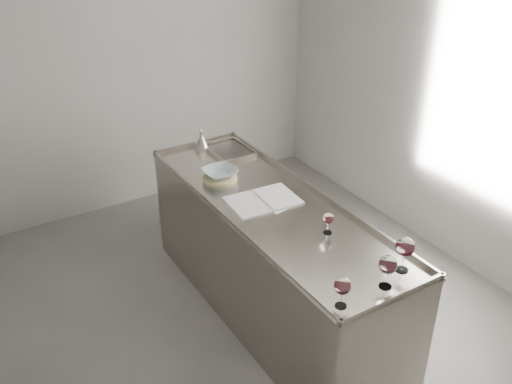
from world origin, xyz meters
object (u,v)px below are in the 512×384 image
wine_glass_small (328,219)px  ceramic_bowl (220,173)px  wine_funnel (202,143)px  wine_glass_middle (388,265)px  notebook (263,201)px  wine_glass_right (405,248)px  counter (272,260)px  wine_glass_left (342,287)px

wine_glass_small → ceramic_bowl: size_ratio=0.58×
ceramic_bowl → wine_funnel: 0.56m
wine_glass_middle → notebook: 1.16m
wine_glass_right → ceramic_bowl: wine_glass_right is taller
wine_glass_right → notebook: (-0.25, 1.09, -0.15)m
counter → ceramic_bowl: size_ratio=9.74×
wine_glass_left → notebook: size_ratio=0.36×
counter → wine_funnel: size_ratio=12.15×
wine_glass_middle → wine_glass_right: 0.20m
wine_glass_left → ceramic_bowl: 1.62m
counter → wine_glass_left: 1.26m
wine_glass_small → notebook: wine_glass_small is taller
wine_glass_small → wine_funnel: bearing=93.7°
wine_glass_middle → wine_glass_small: size_ratio=1.40×
wine_glass_middle → ceramic_bowl: wine_glass_middle is taller
wine_glass_left → wine_funnel: bearing=82.6°
notebook → wine_glass_middle: bearing=-82.5°
counter → wine_glass_middle: bearing=-88.0°
counter → wine_glass_small: 0.75m
wine_glass_left → wine_glass_small: size_ratio=1.27×
wine_glass_right → wine_funnel: bearing=96.0°
ceramic_bowl → counter: bearing=-77.0°
wine_glass_right → wine_glass_small: 0.55m
wine_glass_middle → wine_funnel: size_ratio=1.01×
wine_glass_small → ceramic_bowl: (-0.23, 1.01, -0.05)m
wine_glass_right → ceramic_bowl: bearing=102.6°
wine_glass_middle → counter: bearing=92.0°
wine_glass_small → wine_glass_left: bearing=-122.4°
notebook → wine_funnel: wine_funnel is taller
counter → wine_funnel: 1.20m
counter → notebook: size_ratio=4.83×
wine_glass_middle → wine_funnel: bearing=90.9°
wine_glass_right → wine_funnel: size_ratio=1.10×
wine_glass_small → wine_glass_right: bearing=-77.6°
counter → wine_glass_left: size_ratio=13.33×
wine_glass_right → notebook: size_ratio=0.44×
wine_glass_right → notebook: wine_glass_right is taller
wine_glass_left → ceramic_bowl: bearing=84.6°
wine_glass_right → wine_glass_small: size_ratio=1.53×
wine_glass_left → wine_glass_right: 0.50m
ceramic_bowl → wine_funnel: size_ratio=1.25×
ceramic_bowl → wine_funnel: wine_funnel is taller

